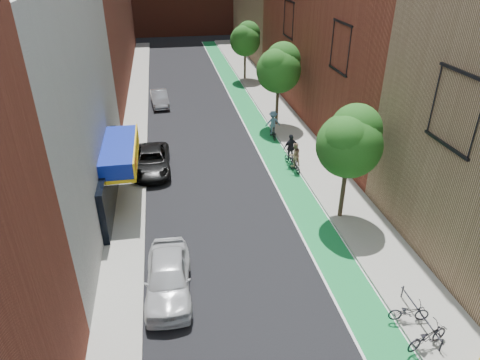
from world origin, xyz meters
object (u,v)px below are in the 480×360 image
parked_car_black (152,161)px  cyclist_lane_mid (291,153)px  cyclist_lane_near (295,159)px  cyclist_lane_far (273,126)px  parked_car_silver (160,98)px  parked_car_white (168,277)px

parked_car_black → cyclist_lane_mid: size_ratio=2.33×
cyclist_lane_near → cyclist_lane_mid: size_ratio=0.91×
parked_car_black → cyclist_lane_far: 10.05m
parked_car_black → parked_car_silver: parked_car_black is taller
parked_car_silver → cyclist_lane_far: 12.68m
cyclist_lane_near → parked_car_black: bearing=-24.1°
cyclist_lane_near → cyclist_lane_mid: (0.00, 0.92, 0.01)m
parked_car_black → cyclist_lane_near: cyclist_lane_near is taller
parked_car_black → parked_car_silver: size_ratio=1.23×
parked_car_silver → cyclist_lane_far: cyclist_lane_far is taller
parked_car_white → cyclist_lane_far: bearing=64.0°
parked_car_white → cyclist_lane_far: 17.83m
parked_car_silver → cyclist_lane_far: bearing=-52.1°
parked_car_black → cyclist_lane_mid: bearing=-4.9°
cyclist_lane_mid → cyclist_lane_far: size_ratio=1.02×
parked_car_white → cyclist_lane_near: cyclist_lane_near is taller
parked_car_silver → cyclist_lane_mid: 16.54m
parked_car_white → parked_car_silver: 25.03m
parked_car_white → parked_car_silver: parked_car_white is taller
parked_car_silver → cyclist_lane_near: bearing=-64.7°
cyclist_lane_mid → cyclist_lane_far: cyclist_lane_mid is taller
cyclist_lane_mid → cyclist_lane_far: (-0.05, 4.76, 0.10)m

